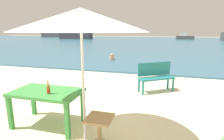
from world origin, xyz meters
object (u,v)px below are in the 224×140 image
Objects in this scene: bench_teal_center at (155,75)px; boat_sailboat at (52,34)px; side_table_wood at (99,127)px; swimmer_person at (112,57)px; picnic_table_green at (47,96)px; beer_bottle_amber at (48,89)px; patio_umbrella at (81,20)px; boat_barge at (75,35)px; boat_tanker at (185,37)px.

boat_sailboat is at bearing 127.30° from bench_teal_center.
side_table_wood reaches higher than swimmer_person.
picnic_table_green is 5.28× the size of beer_bottle_amber.
swimmer_person is (-1.05, 8.36, -0.61)m from beer_bottle_amber.
picnic_table_green is 51.84m from boat_sailboat.
beer_bottle_amber is 52.03m from boat_sailboat.
patio_umbrella is 3.73m from bench_teal_center.
patio_umbrella reaches higher than swimmer_person.
boat_barge reaches higher than beer_bottle_amber.
boat_barge is at bearing 120.91° from bench_teal_center.
beer_bottle_amber is 38.71m from boat_barge.
side_table_wood is 8.88m from swimmer_person.
boat_barge reaches higher than picnic_table_green.
bench_teal_center is 0.18× the size of boat_sailboat.
picnic_table_green is 3.52m from bench_teal_center.
picnic_table_green is 40.03m from boat_tanker.
swimmer_person is (-2.98, 5.38, -0.30)m from bench_teal_center.
bench_teal_center is (1.09, 3.20, -1.58)m from patio_umbrella.
boat_sailboat reaches higher than side_table_wood.
side_table_wood is at bearing -104.01° from bench_teal_center.
beer_bottle_amber is at bearing 167.59° from side_table_wood.
beer_bottle_amber is 0.65× the size of swimmer_person.
picnic_table_green is at bearing -83.71° from swimmer_person.
boat_tanker is at bearing 79.94° from picnic_table_green.
boat_barge is at bearing 117.15° from patio_umbrella.
picnic_table_green is 8.28m from swimmer_person.
swimmer_person is (-2.18, 8.61, -0.11)m from side_table_wood.
boat_barge reaches higher than bench_teal_center.
picnic_table_green reaches higher than side_table_wood.
picnic_table_green is 0.28m from beer_bottle_amber.
patio_umbrella is at bearing -14.77° from beer_bottle_amber.
swimmer_person is 30.88m from boat_barge.
side_table_wood is at bearing -5.14° from patio_umbrella.
boat_sailboat is (-29.66, 43.55, -1.19)m from patio_umbrella.
picnic_table_green is 1.36m from side_table_wood.
boat_sailboat is (-27.76, 34.97, 0.69)m from swimmer_person.
beer_bottle_amber is at bearing -42.80° from picnic_table_green.
patio_umbrella is 5.61× the size of swimmer_person.
bench_teal_center is at bearing 57.04° from beer_bottle_amber.
picnic_table_green is 0.61× the size of patio_umbrella.
beer_bottle_amber is 3.56m from bench_teal_center.
beer_bottle_amber is at bearing -63.81° from boat_barge.
beer_bottle_amber reaches higher than picnic_table_green.
boat_barge reaches higher than swimmer_person.
swimmer_person is at bearing -104.22° from boat_tanker.
patio_umbrella reaches higher than beer_bottle_amber.
picnic_table_green is at bearing -63.92° from boat_barge.
patio_umbrella is 8.98m from swimmer_person.
boat_barge is (-17.92, 34.96, -1.06)m from patio_umbrella.
beer_bottle_amber is at bearing -82.83° from swimmer_person.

